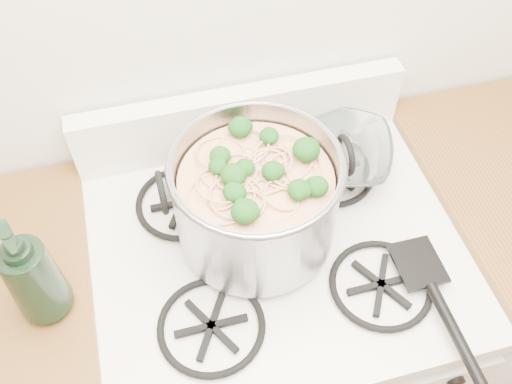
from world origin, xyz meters
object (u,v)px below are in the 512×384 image
object	(u,v)px
gas_range	(272,339)
glass_bowl	(337,157)
bottle	(29,271)
stock_pot	(256,200)
spatula	(419,261)

from	to	relation	value
gas_range	glass_bowl	xyz separation A→B (m)	(0.19, 0.17, 0.50)
glass_bowl	bottle	size ratio (longest dim) A/B	0.37
gas_range	bottle	size ratio (longest dim) A/B	3.60
stock_pot	spatula	bearing A→B (deg)	-29.40
gas_range	glass_bowl	bearing A→B (deg)	42.07
glass_bowl	stock_pot	bearing A→B (deg)	-148.74
gas_range	bottle	world-z (taller)	bottle
stock_pot	gas_range	bearing A→B (deg)	-44.35
glass_bowl	bottle	bearing A→B (deg)	-162.58
stock_pot	spatula	world-z (taller)	stock_pot
gas_range	bottle	bearing A→B (deg)	-176.08
gas_range	stock_pot	xyz separation A→B (m)	(-0.04, 0.03, 0.59)
gas_range	stock_pot	distance (m)	0.59
glass_bowl	spatula	bearing A→B (deg)	-78.12
spatula	glass_bowl	xyz separation A→B (m)	(-0.06, 0.30, 0.00)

